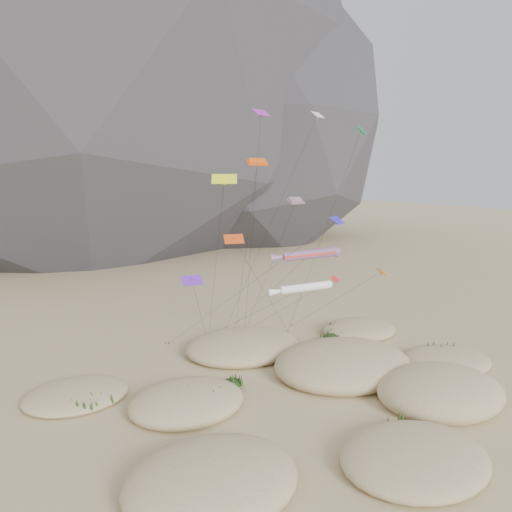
{
  "coord_description": "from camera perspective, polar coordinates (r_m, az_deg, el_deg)",
  "views": [
    {
      "loc": [
        -31.48,
        -33.97,
        21.87
      ],
      "look_at": [
        -1.93,
        12.0,
        12.59
      ],
      "focal_mm": 35.0,
      "sensor_mm": 36.0,
      "label": 1
    }
  ],
  "objects": [
    {
      "name": "kite_stakes",
      "position": [
        68.41,
        -2.8,
        -8.89
      ],
      "size": [
        18.47,
        4.99,
        0.3
      ],
      "color": "#3F2D1E",
      "rests_on": "ground"
    },
    {
      "name": "delta_kites",
      "position": [
        56.53,
        4.1,
        5.73
      ],
      "size": [
        25.65,
        17.07,
        29.36
      ],
      "color": "#1BB465",
      "rests_on": "ground"
    },
    {
      "name": "rainbow_tube_kite",
      "position": [
        59.19,
        5.93,
        0.16
      ],
      "size": [
        7.56,
        16.97,
        13.11
      ],
      "color": "#FF351A",
      "rests_on": "ground"
    },
    {
      "name": "ground",
      "position": [
        51.21,
        9.48,
        -15.78
      ],
      "size": [
        500.0,
        500.0,
        0.0
      ],
      "primitive_type": "plane",
      "color": "#CCB789",
      "rests_on": "ground"
    },
    {
      "name": "dunes",
      "position": [
        52.63,
        6.92,
        -14.11
      ],
      "size": [
        48.38,
        38.84,
        4.0
      ],
      "color": "#CCB789",
      "rests_on": "ground"
    },
    {
      "name": "multi_parafoil",
      "position": [
        61.74,
        4.53,
        6.16
      ],
      "size": [
        2.6,
        10.88,
        18.81
      ],
      "color": "#FF1A1D",
      "rests_on": "ground"
    },
    {
      "name": "white_tube_kite",
      "position": [
        55.6,
        5.31,
        -3.66
      ],
      "size": [
        7.09,
        17.8,
        9.86
      ],
      "color": "white",
      "rests_on": "ground"
    },
    {
      "name": "dune_grass",
      "position": [
        53.14,
        5.27,
        -13.72
      ],
      "size": [
        42.37,
        27.43,
        1.54
      ],
      "color": "black",
      "rests_on": "ground"
    },
    {
      "name": "orange_parafoil",
      "position": [
        58.72,
        0.12,
        10.42
      ],
      "size": [
        2.9,
        8.82,
        23.41
      ],
      "color": "#E0490B",
      "rests_on": "ground"
    }
  ]
}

